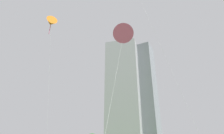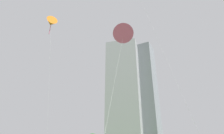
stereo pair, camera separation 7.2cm
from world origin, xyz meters
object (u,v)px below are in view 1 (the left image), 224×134
distant_highrise_0 (124,97)px  distant_highrise_1 (141,98)px  kite_flying_0 (123,35)px  kite_flying_1 (51,22)px

distant_highrise_0 → distant_highrise_1: 15.57m
kite_flying_0 → kite_flying_1: size_ratio=0.70×
distant_highrise_1 → kite_flying_1: bearing=-78.5°
kite_flying_1 → distant_highrise_1: 125.91m
kite_flying_1 → distant_highrise_0: 115.72m
kite_flying_0 → distant_highrise_0: bearing=115.1°
distant_highrise_0 → kite_flying_0: bearing=-78.9°
distant_highrise_0 → kite_flying_1: bearing=-85.7°
kite_flying_0 → distant_highrise_0: size_ratio=0.21×
kite_flying_1 → distant_highrise_1: (-27.18, 121.28, 20.11)m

